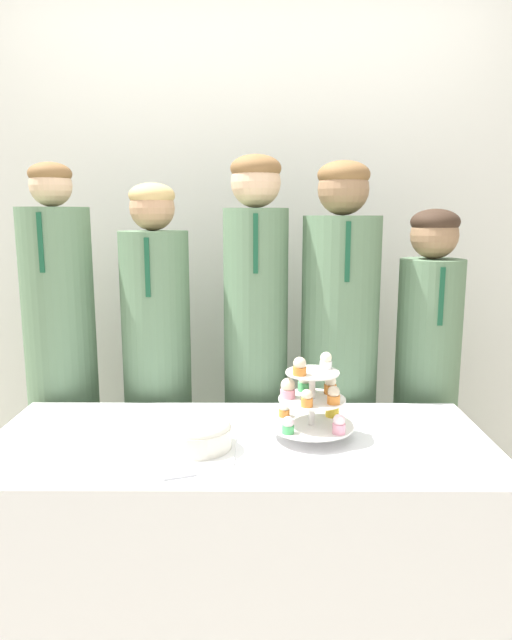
{
  "coord_description": "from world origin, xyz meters",
  "views": [
    {
      "loc": [
        0.06,
        -1.36,
        1.41
      ],
      "look_at": [
        0.05,
        0.38,
        1.08
      ],
      "focal_mm": 32.0,
      "sensor_mm": 36.0,
      "label": 1
    }
  ],
  "objects_px": {
    "cake_knife": "(199,474)",
    "student_3": "(338,373)",
    "cupcake_stand": "(312,400)",
    "student_2": "(256,365)",
    "round_cake": "(197,433)",
    "student_1": "(158,382)",
    "student_4": "(426,390)",
    "student_0": "(63,375)"
  },
  "relations": [
    {
      "from": "student_2",
      "to": "student_1",
      "type": "bearing_deg",
      "value": -180.0
    },
    {
      "from": "cake_knife",
      "to": "cupcake_stand",
      "type": "xyz_separation_m",
      "value": [
        0.33,
        0.27,
        0.12
      ]
    },
    {
      "from": "cake_knife",
      "to": "student_0",
      "type": "distance_m",
      "value": 1.01
    },
    {
      "from": "cupcake_stand",
      "to": "student_4",
      "type": "relative_size",
      "value": 0.19
    },
    {
      "from": "round_cake",
      "to": "student_1",
      "type": "bearing_deg",
      "value": 110.07
    },
    {
      "from": "student_1",
      "to": "student_3",
      "type": "xyz_separation_m",
      "value": [
        0.74,
        0.0,
        0.04
      ]
    },
    {
      "from": "cake_knife",
      "to": "student_1",
      "type": "bearing_deg",
      "value": 88.29
    },
    {
      "from": "cupcake_stand",
      "to": "student_1",
      "type": "relative_size",
      "value": 0.18
    },
    {
      "from": "student_0",
      "to": "student_4",
      "type": "height_order",
      "value": "student_0"
    },
    {
      "from": "student_3",
      "to": "student_4",
      "type": "bearing_deg",
      "value": -0.0
    },
    {
      "from": "student_3",
      "to": "student_4",
      "type": "xyz_separation_m",
      "value": [
        0.36,
        -0.0,
        -0.07
      ]
    },
    {
      "from": "cupcake_stand",
      "to": "student_2",
      "type": "bearing_deg",
      "value": 109.14
    },
    {
      "from": "student_1",
      "to": "cake_knife",
      "type": "bearing_deg",
      "value": -72.47
    },
    {
      "from": "cupcake_stand",
      "to": "student_3",
      "type": "relative_size",
      "value": 0.17
    },
    {
      "from": "cupcake_stand",
      "to": "student_4",
      "type": "height_order",
      "value": "student_4"
    },
    {
      "from": "round_cake",
      "to": "student_0",
      "type": "height_order",
      "value": "student_0"
    },
    {
      "from": "cake_knife",
      "to": "student_2",
      "type": "height_order",
      "value": "student_2"
    },
    {
      "from": "student_4",
      "to": "student_3",
      "type": "bearing_deg",
      "value": 180.0
    },
    {
      "from": "cake_knife",
      "to": "cupcake_stand",
      "type": "bearing_deg",
      "value": 19.39
    },
    {
      "from": "round_cake",
      "to": "student_4",
      "type": "bearing_deg",
      "value": 35.65
    },
    {
      "from": "student_2",
      "to": "student_3",
      "type": "relative_size",
      "value": 1.01
    },
    {
      "from": "cake_knife",
      "to": "student_4",
      "type": "relative_size",
      "value": 0.2
    },
    {
      "from": "round_cake",
      "to": "cake_knife",
      "type": "distance_m",
      "value": 0.17
    },
    {
      "from": "student_4",
      "to": "cupcake_stand",
      "type": "bearing_deg",
      "value": -134.77
    },
    {
      "from": "cake_knife",
      "to": "student_4",
      "type": "distance_m",
      "value": 1.16
    },
    {
      "from": "student_0",
      "to": "student_2",
      "type": "xyz_separation_m",
      "value": [
        0.79,
        -0.0,
        0.04
      ]
    },
    {
      "from": "student_1",
      "to": "student_2",
      "type": "bearing_deg",
      "value": 0.0
    },
    {
      "from": "cake_knife",
      "to": "student_2",
      "type": "distance_m",
      "value": 0.81
    },
    {
      "from": "student_2",
      "to": "student_4",
      "type": "xyz_separation_m",
      "value": [
        0.7,
        -0.0,
        -0.11
      ]
    },
    {
      "from": "round_cake",
      "to": "student_2",
      "type": "bearing_deg",
      "value": 74.48
    },
    {
      "from": "round_cake",
      "to": "student_4",
      "type": "xyz_separation_m",
      "value": [
        0.87,
        0.62,
        -0.06
      ]
    },
    {
      "from": "round_cake",
      "to": "student_0",
      "type": "bearing_deg",
      "value": 134.66
    },
    {
      "from": "student_1",
      "to": "student_4",
      "type": "distance_m",
      "value": 1.1
    },
    {
      "from": "cake_knife",
      "to": "student_0",
      "type": "relative_size",
      "value": 0.18
    },
    {
      "from": "student_2",
      "to": "student_3",
      "type": "distance_m",
      "value": 0.34
    },
    {
      "from": "round_cake",
      "to": "cupcake_stand",
      "type": "height_order",
      "value": "cupcake_stand"
    },
    {
      "from": "round_cake",
      "to": "cake_knife",
      "type": "bearing_deg",
      "value": -82.82
    },
    {
      "from": "cupcake_stand",
      "to": "student_0",
      "type": "relative_size",
      "value": 0.17
    },
    {
      "from": "student_1",
      "to": "student_4",
      "type": "height_order",
      "value": "student_1"
    },
    {
      "from": "cupcake_stand",
      "to": "student_2",
      "type": "distance_m",
      "value": 0.55
    },
    {
      "from": "cupcake_stand",
      "to": "student_2",
      "type": "height_order",
      "value": "student_2"
    },
    {
      "from": "cake_knife",
      "to": "student_3",
      "type": "distance_m",
      "value": 0.93
    }
  ]
}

